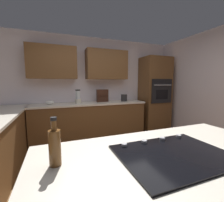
{
  "coord_description": "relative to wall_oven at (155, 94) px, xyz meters",
  "views": [
    {
      "loc": [
        0.94,
        2.0,
        1.4
      ],
      "look_at": [
        -0.39,
        -1.46,
        0.95
      ],
      "focal_mm": 24.17,
      "sensor_mm": 36.0,
      "label": 1
    }
  ],
  "objects": [
    {
      "name": "oil_bottle",
      "position": [
        2.8,
        2.79,
        -0.05
      ],
      "size": [
        0.07,
        0.07,
        0.3
      ],
      "color": "brown",
      "rests_on": "island_top"
    },
    {
      "name": "spice_rack",
      "position": [
        1.6,
        -0.08,
        -0.0
      ],
      "size": [
        0.3,
        0.11,
        0.33
      ],
      "color": "#381E14",
      "rests_on": "countertop_back"
    },
    {
      "name": "wall_oven",
      "position": [
        0.0,
        0.0,
        0.0
      ],
      "size": [
        0.8,
        0.66,
        2.13
      ],
      "color": "brown",
      "rests_on": "ground"
    },
    {
      "name": "countertop_back",
      "position": [
        1.95,
        -0.0,
        -0.19
      ],
      "size": [
        2.84,
        0.64,
        0.04
      ],
      "primitive_type": "cube",
      "color": "silver",
      "rests_on": "lower_cabinets_back"
    },
    {
      "name": "lower_cabinets_back",
      "position": [
        1.95,
        -0.0,
        -0.64
      ],
      "size": [
        2.8,
        0.6,
        0.86
      ],
      "primitive_type": "cube",
      "color": "brown",
      "rests_on": "ground"
    },
    {
      "name": "wall_back",
      "position": [
        1.92,
        -0.33,
        0.39
      ],
      "size": [
        6.0,
        0.44,
        2.6
      ],
      "color": "silver",
      "rests_on": "ground"
    },
    {
      "name": "blender",
      "position": [
        2.25,
        -0.02,
        -0.02
      ],
      "size": [
        0.15,
        0.15,
        0.34
      ],
      "color": "beige",
      "rests_on": "countertop_back"
    },
    {
      "name": "island_top",
      "position": [
        2.03,
        2.95,
        -0.19
      ],
      "size": [
        1.91,
        1.03,
        0.04
      ],
      "primitive_type": "cube",
      "color": "silver",
      "rests_on": "island_base"
    },
    {
      "name": "wall_left",
      "position": [
        -0.6,
        1.42,
        0.23
      ],
      "size": [
        0.1,
        4.0,
        2.6
      ],
      "primitive_type": "cube",
      "color": "silver",
      "rests_on": "ground"
    },
    {
      "name": "ground_plane",
      "position": [
        1.85,
        1.72,
        -1.07
      ],
      "size": [
        14.0,
        14.0,
        0.0
      ],
      "primitive_type": "plane",
      "color": "brown"
    },
    {
      "name": "cooktop",
      "position": [
        2.03,
        2.94,
        -0.16
      ],
      "size": [
        0.76,
        0.56,
        0.03
      ],
      "color": "black",
      "rests_on": "island_top"
    },
    {
      "name": "mixing_bowl",
      "position": [
        2.9,
        -0.02,
        -0.12
      ],
      "size": [
        0.19,
        0.19,
        0.1
      ],
      "primitive_type": "ellipsoid",
      "color": "white",
      "rests_on": "countertop_back"
    },
    {
      "name": "kettle",
      "position": [
        1.0,
        -0.02,
        -0.08
      ],
      "size": [
        0.17,
        0.17,
        0.19
      ],
      "primitive_type": "cylinder",
      "color": "#262628",
      "rests_on": "countertop_back"
    }
  ]
}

